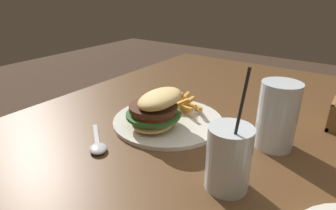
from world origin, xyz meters
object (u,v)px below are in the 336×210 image
at_px(meal_plate_near, 162,113).
at_px(beer_glass, 277,118).
at_px(spoon, 98,147).
at_px(juice_glass, 228,160).

distance_m(meal_plate_near, beer_glass, 0.26).
xyz_separation_m(beer_glass, spoon, (0.23, -0.30, -0.06)).
bearing_deg(beer_glass, juice_glass, -8.19).
relative_size(beer_glass, spoon, 1.12).
height_order(meal_plate_near, beer_glass, beer_glass).
height_order(beer_glass, juice_glass, juice_glass).
bearing_deg(meal_plate_near, spoon, -16.46).
relative_size(juice_glass, spoon, 1.70).
distance_m(juice_glass, spoon, 0.28).
bearing_deg(meal_plate_near, beer_glass, 104.52).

